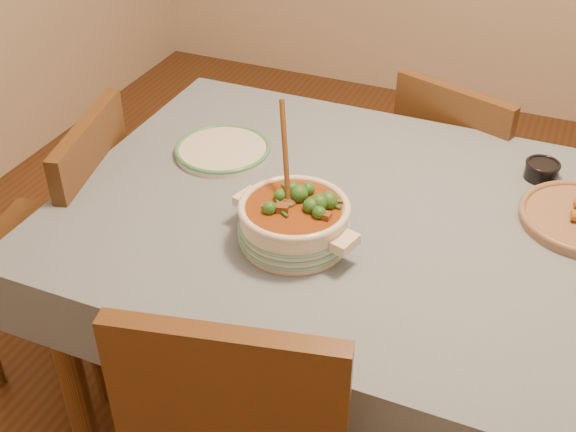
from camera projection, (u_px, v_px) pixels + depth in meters
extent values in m
plane|color=#472A14|center=(375.00, 422.00, 2.20)|extent=(4.50, 4.50, 0.00)
cube|color=brown|center=(395.00, 232.00, 1.77)|extent=(1.60, 1.00, 0.05)
cube|color=slate|center=(396.00, 223.00, 1.76)|extent=(1.68, 1.08, 0.01)
cylinder|color=brown|center=(70.00, 371.00, 1.90)|extent=(0.07, 0.07, 0.70)
cylinder|color=brown|center=(220.00, 201.00, 2.55)|extent=(0.07, 0.07, 0.70)
cylinder|color=beige|center=(294.00, 225.00, 1.66)|extent=(0.31, 0.31, 0.10)
torus|color=beige|center=(294.00, 207.00, 1.64)|extent=(0.26, 0.26, 0.02)
cube|color=beige|center=(345.00, 243.00, 1.58)|extent=(0.06, 0.08, 0.03)
cube|color=beige|center=(248.00, 198.00, 1.73)|extent=(0.06, 0.08, 0.03)
cylinder|color=brown|center=(294.00, 209.00, 1.64)|extent=(0.22, 0.22, 0.02)
cylinder|color=silver|center=(223.00, 151.00, 2.01)|extent=(0.33, 0.33, 0.02)
torus|color=#3F8B55|center=(223.00, 148.00, 2.01)|extent=(0.27, 0.27, 0.01)
cylinder|color=black|center=(542.00, 171.00, 1.90)|extent=(0.11, 0.11, 0.04)
torus|color=black|center=(543.00, 164.00, 1.89)|extent=(0.09, 0.09, 0.01)
cylinder|color=black|center=(543.00, 167.00, 1.90)|extent=(0.07, 0.07, 0.01)
cube|color=brown|center=(467.00, 184.00, 2.50)|extent=(0.51, 0.51, 0.04)
cube|color=brown|center=(447.00, 151.00, 2.26)|extent=(0.39, 0.17, 0.43)
cylinder|color=brown|center=(524.00, 231.00, 2.63)|extent=(0.04, 0.04, 0.43)
cylinder|color=brown|center=(444.00, 196.00, 2.82)|extent=(0.04, 0.04, 0.43)
cylinder|color=brown|center=(476.00, 276.00, 2.42)|extent=(0.04, 0.04, 0.43)
cylinder|color=brown|center=(393.00, 235.00, 2.61)|extent=(0.04, 0.04, 0.43)
cube|color=brown|center=(229.00, 423.00, 1.33)|extent=(0.44, 0.13, 0.47)
cube|color=brown|center=(50.00, 247.00, 2.18)|extent=(0.50, 0.50, 0.04)
cube|color=brown|center=(97.00, 192.00, 2.03)|extent=(0.13, 0.41, 0.44)
cylinder|color=brown|center=(37.00, 261.00, 2.48)|extent=(0.04, 0.04, 0.44)
cylinder|color=brown|center=(135.00, 272.00, 2.43)|extent=(0.04, 0.04, 0.44)
cylinder|color=brown|center=(94.00, 348.00, 2.14)|extent=(0.04, 0.04, 0.44)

